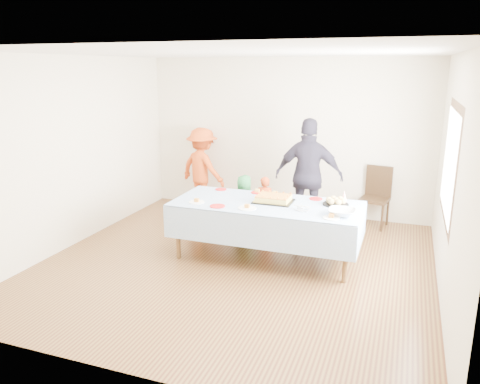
# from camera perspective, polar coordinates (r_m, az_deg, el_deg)

# --- Properties ---
(ground) EXTENTS (5.00, 5.00, 0.00)m
(ground) POSITION_cam_1_polar(r_m,az_deg,el_deg) (6.31, -0.44, -8.68)
(ground) COLOR #4C2515
(ground) RESTS_ON ground
(room_walls) EXTENTS (5.04, 5.04, 2.72)m
(room_walls) POSITION_cam_1_polar(r_m,az_deg,el_deg) (5.82, 0.05, 7.46)
(room_walls) COLOR beige
(room_walls) RESTS_ON ground
(party_table) EXTENTS (2.50, 1.10, 0.78)m
(party_table) POSITION_cam_1_polar(r_m,az_deg,el_deg) (6.26, 3.25, -1.83)
(party_table) COLOR brown
(party_table) RESTS_ON ground
(birthday_cake) EXTENTS (0.51, 0.40, 0.09)m
(birthday_cake) POSITION_cam_1_polar(r_m,az_deg,el_deg) (6.29, 4.11, -0.83)
(birthday_cake) COLOR black
(birthday_cake) RESTS_ON party_table
(rolls_tray) EXTENTS (0.34, 0.34, 0.10)m
(rolls_tray) POSITION_cam_1_polar(r_m,az_deg,el_deg) (6.26, 11.59, -1.17)
(rolls_tray) COLOR black
(rolls_tray) RESTS_ON party_table
(punch_bowl) EXTENTS (0.33, 0.33, 0.08)m
(punch_bowl) POSITION_cam_1_polar(r_m,az_deg,el_deg) (5.83, 12.33, -2.44)
(punch_bowl) COLOR silver
(punch_bowl) RESTS_ON party_table
(party_hat) EXTENTS (0.09, 0.09, 0.15)m
(party_hat) POSITION_cam_1_polar(r_m,az_deg,el_deg) (6.43, 12.57, -0.48)
(party_hat) COLOR white
(party_hat) RESTS_ON party_table
(fork_pile) EXTENTS (0.24, 0.18, 0.07)m
(fork_pile) POSITION_cam_1_polar(r_m,az_deg,el_deg) (5.95, 7.63, -1.96)
(fork_pile) COLOR white
(fork_pile) RESTS_ON party_table
(plate_red_far_a) EXTENTS (0.16, 0.16, 0.01)m
(plate_red_far_a) POSITION_cam_1_polar(r_m,az_deg,el_deg) (6.91, -2.35, 0.32)
(plate_red_far_a) COLOR red
(plate_red_far_a) RESTS_ON party_table
(plate_red_far_b) EXTENTS (0.18, 0.18, 0.01)m
(plate_red_far_b) POSITION_cam_1_polar(r_m,az_deg,el_deg) (6.73, 2.11, -0.06)
(plate_red_far_b) COLOR red
(plate_red_far_b) RESTS_ON party_table
(plate_red_far_c) EXTENTS (0.16, 0.16, 0.01)m
(plate_red_far_c) POSITION_cam_1_polar(r_m,az_deg,el_deg) (6.63, 4.31, -0.34)
(plate_red_far_c) COLOR red
(plate_red_far_c) RESTS_ON party_table
(plate_red_far_d) EXTENTS (0.18, 0.18, 0.01)m
(plate_red_far_d) POSITION_cam_1_polar(r_m,az_deg,el_deg) (6.49, 9.23, -0.82)
(plate_red_far_d) COLOR red
(plate_red_far_d) RESTS_ON party_table
(plate_red_near) EXTENTS (0.20, 0.20, 0.01)m
(plate_red_near) POSITION_cam_1_polar(r_m,az_deg,el_deg) (6.08, -2.76, -1.73)
(plate_red_near) COLOR red
(plate_red_near) RESTS_ON party_table
(plate_white_left) EXTENTS (0.21, 0.21, 0.01)m
(plate_white_left) POSITION_cam_1_polar(r_m,az_deg,el_deg) (6.28, -5.31, -1.24)
(plate_white_left) COLOR white
(plate_white_left) RESTS_ON party_table
(plate_white_mid) EXTENTS (0.24, 0.24, 0.01)m
(plate_white_mid) POSITION_cam_1_polar(r_m,az_deg,el_deg) (5.99, 0.86, -1.97)
(plate_white_mid) COLOR white
(plate_white_mid) RESTS_ON party_table
(plate_white_right) EXTENTS (0.20, 0.20, 0.01)m
(plate_white_right) POSITION_cam_1_polar(r_m,az_deg,el_deg) (5.71, 11.06, -3.11)
(plate_white_right) COLOR white
(plate_white_right) RESTS_ON party_table
(dining_chair) EXTENTS (0.50, 0.50, 0.98)m
(dining_chair) POSITION_cam_1_polar(r_m,az_deg,el_deg) (7.93, 16.28, -0.12)
(dining_chair) COLOR black
(dining_chair) RESTS_ON ground
(toddler_left) EXTENTS (0.34, 0.24, 0.87)m
(toddler_left) POSITION_cam_1_polar(r_m,az_deg,el_deg) (7.47, 3.01, -1.35)
(toddler_left) COLOR #C23E18
(toddler_left) RESTS_ON ground
(toddler_mid) EXTENTS (0.51, 0.37, 0.95)m
(toddler_mid) POSITION_cam_1_polar(r_m,az_deg,el_deg) (7.21, 0.52, -1.61)
(toddler_mid) COLOR #236A33
(toddler_mid) RESTS_ON ground
(toddler_right) EXTENTS (0.44, 0.39, 0.76)m
(toddler_right) POSITION_cam_1_polar(r_m,az_deg,el_deg) (6.72, 12.20, -4.05)
(toddler_right) COLOR tan
(toddler_right) RESTS_ON ground
(adult_left) EXTENTS (1.09, 0.85, 1.49)m
(adult_left) POSITION_cam_1_polar(r_m,az_deg,el_deg) (8.55, -4.61, 2.86)
(adult_left) COLOR #D64E1A
(adult_left) RESTS_ON ground
(adult_right) EXTENTS (1.07, 0.49, 1.79)m
(adult_right) POSITION_cam_1_polar(r_m,az_deg,el_deg) (7.32, 8.38, 1.92)
(adult_right) COLOR #2B2736
(adult_right) RESTS_ON ground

